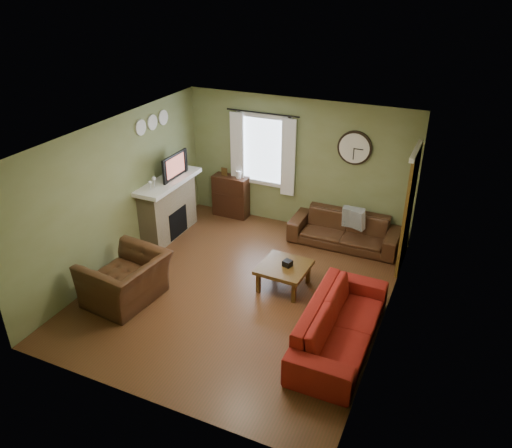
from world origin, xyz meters
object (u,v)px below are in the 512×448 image
at_px(sofa_brown, 344,230).
at_px(armchair, 126,279).
at_px(sofa_red, 340,324).
at_px(bookshelf, 231,196).
at_px(coffee_table, 284,276).

distance_m(sofa_brown, armchair, 4.13).
bearing_deg(sofa_red, armchair, 96.47).
distance_m(bookshelf, coffee_table, 2.89).
bearing_deg(coffee_table, bookshelf, 134.20).
bearing_deg(sofa_red, bookshelf, 46.79).
bearing_deg(coffee_table, sofa_brown, 74.08).
bearing_deg(sofa_brown, coffee_table, -105.92).
bearing_deg(sofa_brown, bookshelf, 174.52).
xyz_separation_m(sofa_brown, armchair, (-2.65, -3.17, 0.09)).
xyz_separation_m(sofa_red, coffee_table, (-1.22, 0.96, -0.12)).
height_order(sofa_brown, coffee_table, sofa_brown).
relative_size(armchair, coffee_table, 1.52).
bearing_deg(bookshelf, sofa_brown, -5.48).
distance_m(bookshelf, armchair, 3.41).
bearing_deg(sofa_brown, sofa_red, -75.92).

